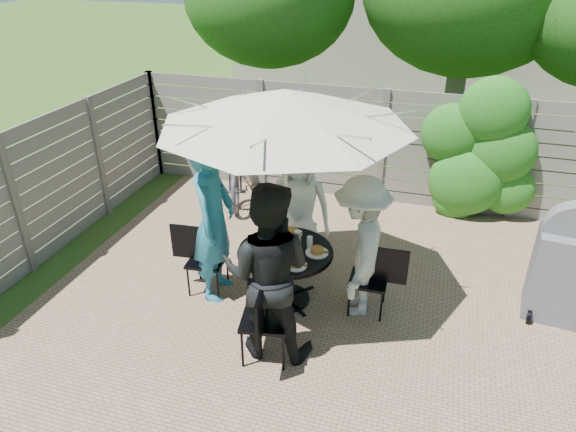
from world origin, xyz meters
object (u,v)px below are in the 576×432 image
(chair_back, at_px, (300,241))
(glass_left, at_px, (261,247))
(person_left, at_px, (214,221))
(plate_left, at_px, (254,245))
(coffee_cup, at_px, (298,236))
(glass_back, at_px, (281,232))
(plate_back, at_px, (292,232))
(glass_front, at_px, (290,258))
(umbrella, at_px, (285,108))
(bicycle, at_px, (239,163))
(person_front, at_px, (267,273))
(plate_right, at_px, (317,251))
(chair_front, at_px, (266,334))
(person_back, at_px, (299,207))
(syrup_jug, at_px, (281,241))
(patio_table, at_px, (285,265))
(chair_left, at_px, (207,272))
(plate_front, at_px, (278,265))
(chair_right, at_px, (369,292))
(glass_right, at_px, (310,242))
(bbq_grill, at_px, (567,268))
(plate_extra, at_px, (296,264))
(person_right, at_px, (360,248))

(chair_back, height_order, glass_left, chair_back)
(person_left, relative_size, plate_left, 7.47)
(plate_left, height_order, coffee_cup, coffee_cup)
(plate_left, distance_m, glass_back, 0.37)
(plate_back, height_order, glass_front, glass_front)
(glass_left, bearing_deg, umbrella, 27.12)
(plate_back, bearing_deg, bicycle, 124.96)
(umbrella, distance_m, person_front, 1.62)
(plate_right, bearing_deg, chair_front, -105.25)
(person_back, xyz_separation_m, glass_front, (0.20, -1.08, -0.06))
(plate_left, bearing_deg, syrup_jug, 14.58)
(patio_table, xyz_separation_m, person_left, (-0.83, -0.07, 0.48))
(person_left, bearing_deg, chair_left, 89.99)
(plate_front, xyz_separation_m, bicycle, (-1.62, 2.95, -0.17))
(plate_left, bearing_deg, glass_back, 50.62)
(chair_right, bearing_deg, chair_back, -41.37)
(glass_right, distance_m, coffee_cup, 0.20)
(chair_left, distance_m, plate_left, 0.76)
(bbq_grill, bearing_deg, plate_left, -162.21)
(plate_back, bearing_deg, plate_extra, -69.63)
(glass_front, bearing_deg, chair_left, 171.47)
(patio_table, xyz_separation_m, plate_right, (0.36, 0.03, 0.24))
(plate_front, bearing_deg, umbrella, 95.12)
(person_right, relative_size, glass_left, 11.83)
(person_front, bearing_deg, plate_back, -90.00)
(plate_front, height_order, coffee_cup, coffee_cup)
(chair_front, xyz_separation_m, plate_right, (0.27, 0.99, 0.43))
(umbrella, relative_size, glass_back, 20.09)
(person_front, bearing_deg, person_right, -135.00)
(chair_back, distance_m, plate_left, 1.13)
(person_front, xyz_separation_m, chair_right, (0.89, 0.91, -0.69))
(person_back, xyz_separation_m, coffee_cup, (0.15, -0.60, -0.07))
(glass_back, xyz_separation_m, syrup_jug, (0.06, -0.20, 0.01))
(plate_extra, height_order, bicycle, bicycle)
(patio_table, xyz_separation_m, bbq_grill, (3.01, 0.62, 0.15))
(syrup_jug, relative_size, coffee_cup, 1.33)
(plate_back, distance_m, plate_extra, 0.68)
(person_front, distance_m, bicycle, 3.82)
(person_back, relative_size, plate_front, 6.40)
(plate_right, distance_m, bicycle, 3.22)
(plate_front, distance_m, glass_front, 0.15)
(glass_front, distance_m, coffee_cup, 0.48)
(person_back, distance_m, person_right, 1.17)
(person_front, bearing_deg, chair_left, -40.71)
(plate_front, distance_m, syrup_jug, 0.42)
(plate_right, bearing_deg, chair_back, 115.67)
(patio_table, bearing_deg, chair_left, -174.89)
(plate_extra, distance_m, coffee_cup, 0.53)
(patio_table, height_order, plate_extra, plate_extra)
(plate_extra, bearing_deg, plate_left, 156.06)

